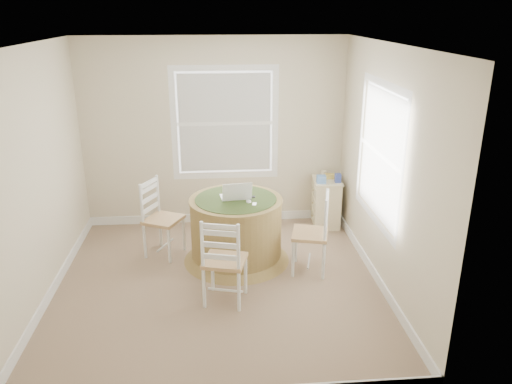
{
  "coord_description": "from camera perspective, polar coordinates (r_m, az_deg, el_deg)",
  "views": [
    {
      "loc": [
        0.01,
        -4.93,
        2.91
      ],
      "look_at": [
        0.46,
        0.45,
        0.93
      ],
      "focal_mm": 35.0,
      "sensor_mm": 36.0,
      "label": 1
    }
  ],
  "objects": [
    {
      "name": "corner_chest",
      "position": [
        7.13,
        8.01,
        -1.17
      ],
      "size": [
        0.42,
        0.54,
        0.68
      ],
      "rotation": [
        0.0,
        0.0,
        -0.07
      ],
      "color": "beige",
      "rests_on": "ground"
    },
    {
      "name": "box_blue",
      "position": [
        6.93,
        9.2,
        1.62
      ],
      "size": [
        0.09,
        0.09,
        0.12
      ],
      "primitive_type": "cube",
      "rotation": [
        0.0,
        0.0,
        -0.07
      ],
      "color": "#384AA8",
      "rests_on": "corner_chest"
    },
    {
      "name": "phone",
      "position": [
        5.74,
        -0.19,
        -1.43
      ],
      "size": [
        0.06,
        0.1,
        0.02
      ],
      "primitive_type": "cube",
      "rotation": [
        0.0,
        0.0,
        -0.19
      ],
      "color": "#B7BABF",
      "rests_on": "round_table"
    },
    {
      "name": "room",
      "position": [
        5.34,
        -2.91,
        2.57
      ],
      "size": [
        3.64,
        3.64,
        2.64
      ],
      "color": "#93775D",
      "rests_on": "ground"
    },
    {
      "name": "laptop",
      "position": [
        5.92,
        -2.32,
        -0.43
      ],
      "size": [
        0.38,
        0.35,
        0.24
      ],
      "rotation": [
        0.0,
        0.0,
        3.27
      ],
      "color": "white",
      "rests_on": "round_table"
    },
    {
      "name": "keys",
      "position": [
        5.94,
        -0.39,
        -0.61
      ],
      "size": [
        0.07,
        0.06,
        0.02
      ],
      "primitive_type": "cube",
      "rotation": [
        0.0,
        0.0,
        -0.19
      ],
      "color": "black",
      "rests_on": "round_table"
    },
    {
      "name": "chair_near",
      "position": [
        5.2,
        -3.59,
        -7.79
      ],
      "size": [
        0.51,
        0.49,
        0.95
      ],
      "primitive_type": null,
      "rotation": [
        0.0,
        0.0,
        2.88
      ],
      "color": "white",
      "rests_on": "ground"
    },
    {
      "name": "chair_left",
      "position": [
        6.26,
        -10.54,
        -3.08
      ],
      "size": [
        0.54,
        0.55,
        0.95
      ],
      "primitive_type": null,
      "rotation": [
        0.0,
        0.0,
        1.12
      ],
      "color": "white",
      "rests_on": "ground"
    },
    {
      "name": "tissue_box",
      "position": [
        6.89,
        7.56,
        1.49
      ],
      "size": [
        0.13,
        0.13,
        0.1
      ],
      "primitive_type": "cube",
      "rotation": [
        0.0,
        0.0,
        -0.07
      ],
      "color": "#5F91DA",
      "rests_on": "corner_chest"
    },
    {
      "name": "box_yellow",
      "position": [
        7.07,
        8.49,
        1.77
      ],
      "size": [
        0.16,
        0.11,
        0.06
      ],
      "primitive_type": "cube",
      "rotation": [
        0.0,
        0.0,
        -0.07
      ],
      "color": "#DEBC4E",
      "rests_on": "corner_chest"
    },
    {
      "name": "cup_cream",
      "position": [
        7.12,
        7.8,
        2.06
      ],
      "size": [
        0.07,
        0.07,
        0.09
      ],
      "primitive_type": "cylinder",
      "color": "beige",
      "rests_on": "corner_chest"
    },
    {
      "name": "round_table",
      "position": [
        6.05,
        -2.28,
        -4.01
      ],
      "size": [
        1.29,
        1.29,
        0.8
      ],
      "rotation": [
        0.0,
        0.0,
        -0.19
      ],
      "color": "olive",
      "rests_on": "ground"
    },
    {
      "name": "chair_right",
      "position": [
        5.81,
        6.19,
        -4.74
      ],
      "size": [
        0.49,
        0.5,
        0.95
      ],
      "primitive_type": null,
      "rotation": [
        0.0,
        0.0,
        -1.82
      ],
      "color": "white",
      "rests_on": "ground"
    },
    {
      "name": "mouse",
      "position": [
        5.8,
        -0.84,
        -1.08
      ],
      "size": [
        0.08,
        0.11,
        0.03
      ],
      "primitive_type": "ellipsoid",
      "rotation": [
        0.0,
        0.0,
        -0.19
      ],
      "color": "white",
      "rests_on": "round_table"
    }
  ]
}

